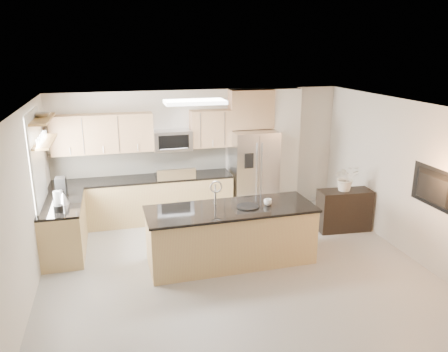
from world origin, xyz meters
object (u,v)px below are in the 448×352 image
object	(u,v)px
coffee_maker	(61,187)
television	(431,189)
microwave	(173,140)
platter	(248,206)
bowl	(42,114)
credenza	(344,210)
island	(231,235)
cup	(268,202)
refrigerator	(253,172)
flower_vase	(346,171)
range	(175,197)
kettle	(63,198)
blender	(58,203)

from	to	relation	value
coffee_maker	television	size ratio (longest dim) A/B	0.31
microwave	platter	world-z (taller)	microwave
bowl	credenza	bearing A→B (deg)	-6.12
island	television	bearing A→B (deg)	-20.25
microwave	credenza	xyz separation A→B (m)	(3.07, -1.52, -1.23)
cup	coffee_maker	bearing A→B (deg)	156.79
refrigerator	coffee_maker	distance (m)	3.82
cup	flower_vase	bearing A→B (deg)	22.17
bowl	refrigerator	bearing A→B (deg)	11.32
credenza	platter	world-z (taller)	platter
island	flower_vase	world-z (taller)	flower_vase
range	flower_vase	bearing A→B (deg)	-24.51
platter	bowl	distance (m)	3.68
kettle	island	bearing A→B (deg)	-19.91
blender	television	bearing A→B (deg)	-16.07
platter	cup	bearing A→B (deg)	0.63
microwave	flower_vase	bearing A→B (deg)	-26.41
refrigerator	television	size ratio (longest dim) A/B	1.65
coffee_maker	microwave	bearing A→B (deg)	21.96
range	microwave	size ratio (longest dim) A/B	1.50
refrigerator	flower_vase	world-z (taller)	refrigerator
range	blender	size ratio (longest dim) A/B	3.35
credenza	coffee_maker	size ratio (longest dim) A/B	3.03
platter	blender	bearing A→B (deg)	167.85
cup	television	world-z (taller)	television
microwave	coffee_maker	distance (m)	2.33
island	bowl	distance (m)	3.67
television	island	bearing A→B (deg)	70.91
island	cup	bearing A→B (deg)	-3.74
credenza	television	world-z (taller)	television
credenza	coffee_maker	bearing A→B (deg)	176.42
coffee_maker	range	bearing A→B (deg)	18.98
refrigerator	coffee_maker	xyz separation A→B (m)	(-3.75, -0.67, 0.19)
island	bowl	xyz separation A→B (m)	(-2.86, 1.29, 1.91)
bowl	range	bearing A→B (deg)	20.22
island	flower_vase	xyz separation A→B (m)	(2.45, 0.72, 0.71)
flower_vase	credenza	bearing A→B (deg)	-16.03
range	kettle	size ratio (longest dim) A/B	4.86
island	television	world-z (taller)	television
range	television	distance (m)	4.78
cup	coffee_maker	distance (m)	3.61
range	kettle	bearing A→B (deg)	-150.14
range	refrigerator	world-z (taller)	refrigerator
refrigerator	blender	bearing A→B (deg)	-158.58
platter	coffee_maker	world-z (taller)	coffee_maker
refrigerator	coffee_maker	bearing A→B (deg)	-169.82
platter	flower_vase	world-z (taller)	flower_vase
credenza	refrigerator	bearing A→B (deg)	140.16
bowl	coffee_maker	bearing A→B (deg)	34.87
blender	coffee_maker	distance (m)	0.79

